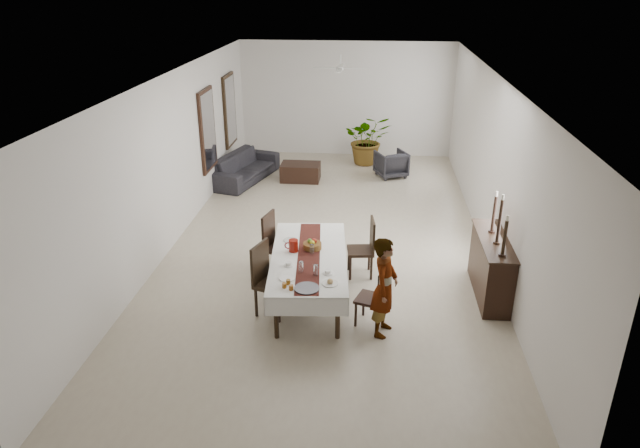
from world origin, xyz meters
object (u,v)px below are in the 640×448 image
at_px(red_pitcher, 293,246).
at_px(sideboard_body, 491,268).
at_px(woman, 385,287).
at_px(dining_table_top, 309,258).
at_px(sofa, 244,167).

bearing_deg(red_pitcher, sideboard_body, 4.64).
height_order(red_pitcher, woman, woman).
distance_m(dining_table_top, red_pitcher, 0.32).
relative_size(dining_table_top, sofa, 1.03).
distance_m(dining_table_top, sofa, 6.11).
xyz_separation_m(dining_table_top, woman, (1.19, -0.89, 0.03)).
height_order(woman, sideboard_body, woman).
bearing_deg(sideboard_body, sofa, 134.83).
bearing_deg(woman, sofa, 43.33).
xyz_separation_m(woman, sofa, (-3.49, 6.53, -0.42)).
xyz_separation_m(dining_table_top, red_pitcher, (-0.26, 0.13, 0.14)).
relative_size(sideboard_body, sofa, 0.69).
bearing_deg(red_pitcher, sofa, 110.32).
height_order(dining_table_top, sofa, dining_table_top).
relative_size(dining_table_top, sideboard_body, 1.49).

